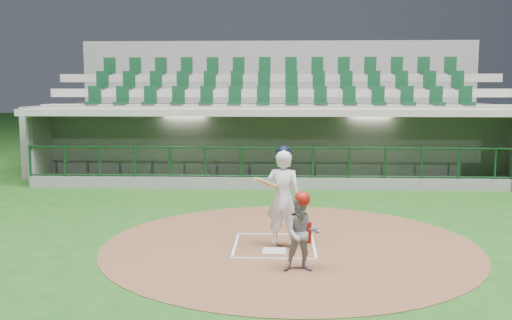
# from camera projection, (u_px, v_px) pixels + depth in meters

# --- Properties ---
(ground) EXTENTS (120.00, 120.00, 0.00)m
(ground) POSITION_uv_depth(u_px,v_px,m) (275.00, 242.00, 11.20)
(ground) COLOR #1A4C15
(ground) RESTS_ON ground
(dirt_circle) EXTENTS (7.20, 7.20, 0.01)m
(dirt_circle) POSITION_uv_depth(u_px,v_px,m) (290.00, 245.00, 10.99)
(dirt_circle) COLOR brown
(dirt_circle) RESTS_ON ground
(home_plate) EXTENTS (0.43, 0.43, 0.02)m
(home_plate) POSITION_uv_depth(u_px,v_px,m) (274.00, 251.00, 10.50)
(home_plate) COLOR silver
(home_plate) RESTS_ON dirt_circle
(batter_box_chalk) EXTENTS (1.55, 1.80, 0.01)m
(batter_box_chalk) POSITION_uv_depth(u_px,v_px,m) (274.00, 245.00, 10.90)
(batter_box_chalk) COLOR white
(batter_box_chalk) RESTS_ON ground
(dugout_structure) EXTENTS (16.40, 3.70, 3.00)m
(dugout_structure) POSITION_uv_depth(u_px,v_px,m) (282.00, 151.00, 18.81)
(dugout_structure) COLOR gray
(dugout_structure) RESTS_ON ground
(seating_deck) EXTENTS (17.00, 6.72, 5.15)m
(seating_deck) POSITION_uv_depth(u_px,v_px,m) (278.00, 130.00, 21.84)
(seating_deck) COLOR slate
(seating_deck) RESTS_ON ground
(batter) EXTENTS (0.92, 0.94, 1.93)m
(batter) POSITION_uv_depth(u_px,v_px,m) (283.00, 197.00, 10.73)
(batter) COLOR white
(batter) RESTS_ON dirt_circle
(catcher) EXTENTS (0.62, 0.49, 1.33)m
(catcher) POSITION_uv_depth(u_px,v_px,m) (302.00, 232.00, 9.32)
(catcher) COLOR #929297
(catcher) RESTS_ON dirt_circle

